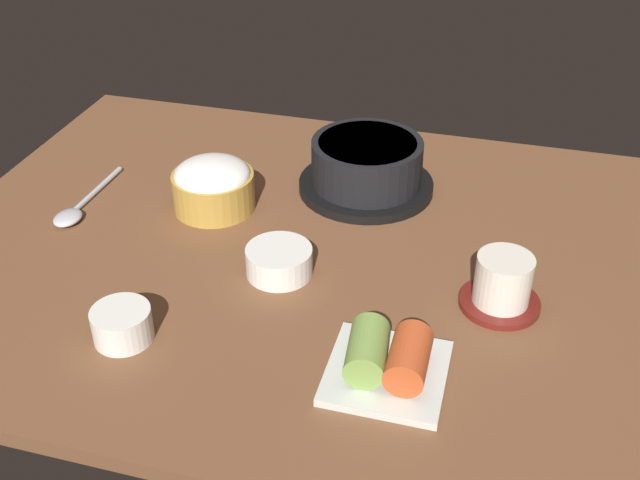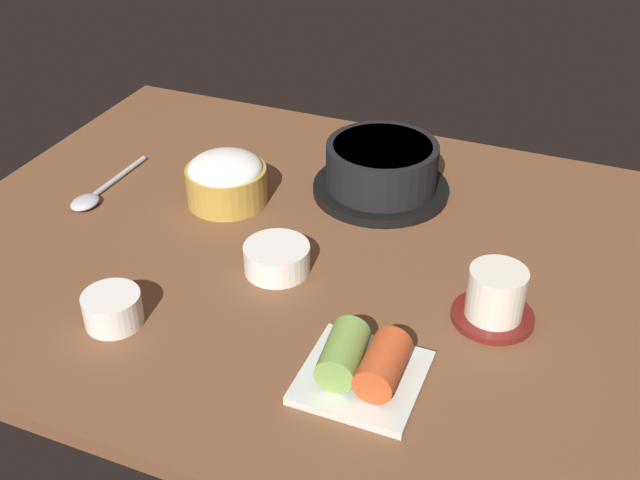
# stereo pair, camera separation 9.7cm
# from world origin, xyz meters

# --- Properties ---
(dining_table) EXTENTS (1.00, 0.76, 0.02)m
(dining_table) POSITION_xyz_m (0.00, 0.00, 0.01)
(dining_table) COLOR brown
(dining_table) RESTS_ON ground
(stone_pot) EXTENTS (0.20, 0.20, 0.08)m
(stone_pot) POSITION_xyz_m (0.04, 0.17, 0.06)
(stone_pot) COLOR black
(stone_pot) RESTS_ON dining_table
(rice_bowl) EXTENTS (0.11, 0.11, 0.07)m
(rice_bowl) POSITION_xyz_m (-0.16, 0.06, 0.06)
(rice_bowl) COLOR #B78C38
(rice_bowl) RESTS_ON dining_table
(tea_cup_with_saucer) EXTENTS (0.10, 0.10, 0.07)m
(tea_cup_with_saucer) POSITION_xyz_m (0.25, -0.05, 0.05)
(tea_cup_with_saucer) COLOR maroon
(tea_cup_with_saucer) RESTS_ON dining_table
(banchan_cup_center) EXTENTS (0.08, 0.08, 0.04)m
(banchan_cup_center) POSITION_xyz_m (-0.02, -0.06, 0.04)
(banchan_cup_center) COLOR white
(banchan_cup_center) RESTS_ON dining_table
(kimchi_plate) EXTENTS (0.12, 0.12, 0.05)m
(kimchi_plate) POSITION_xyz_m (0.14, -0.21, 0.04)
(kimchi_plate) COLOR silver
(kimchi_plate) RESTS_ON dining_table
(side_bowl_near) EXTENTS (0.07, 0.07, 0.04)m
(side_bowl_near) POSITION_xyz_m (-0.15, -0.22, 0.04)
(side_bowl_near) COLOR white
(side_bowl_near) RESTS_ON dining_table
(spoon) EXTENTS (0.04, 0.17, 0.01)m
(spoon) POSITION_xyz_m (-0.34, -0.00, 0.03)
(spoon) COLOR #B7B7BC
(spoon) RESTS_ON dining_table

